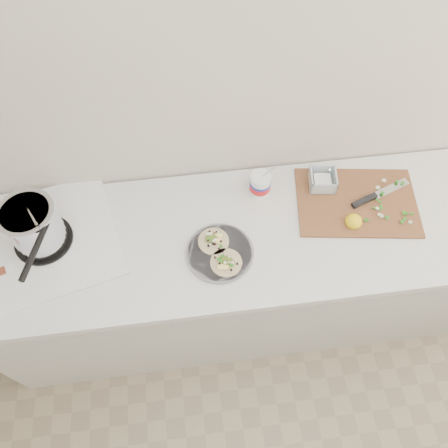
{
  "coord_description": "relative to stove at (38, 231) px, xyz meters",
  "views": [
    {
      "loc": [
        -0.23,
        0.52,
        2.45
      ],
      "look_at": [
        -0.11,
        1.43,
        0.96
      ],
      "focal_mm": 35.0,
      "sensor_mm": 36.0,
      "label": 1
    }
  ],
  "objects": [
    {
      "name": "cutboard",
      "position": [
        1.3,
        0.04,
        -0.07
      ],
      "size": [
        0.55,
        0.42,
        0.08
      ],
      "rotation": [
        0.0,
        0.0,
        -0.14
      ],
      "color": "brown",
      "rests_on": "counter"
    },
    {
      "name": "taco_plate",
      "position": [
        0.7,
        -0.14,
        -0.07
      ],
      "size": [
        0.27,
        0.27,
        0.04
      ],
      "rotation": [
        0.0,
        0.0,
        0.09
      ],
      "color": "slate",
      "rests_on": "counter"
    },
    {
      "name": "counter",
      "position": [
        0.84,
        -0.04,
        -0.54
      ],
      "size": [
        2.44,
        0.66,
        0.9
      ],
      "color": "beige",
      "rests_on": "ground"
    },
    {
      "name": "stove",
      "position": [
        0.0,
        0.0,
        0.0
      ],
      "size": [
        0.68,
        0.65,
        0.27
      ],
      "rotation": [
        0.0,
        0.0,
        0.24
      ],
      "color": "silver",
      "rests_on": "counter"
    },
    {
      "name": "tub",
      "position": [
        0.91,
        0.14,
        -0.03
      ],
      "size": [
        0.09,
        0.09,
        0.21
      ],
      "rotation": [
        0.0,
        0.0,
        0.2
      ],
      "color": "white",
      "rests_on": "counter"
    }
  ]
}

